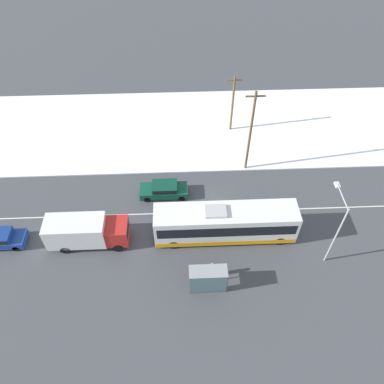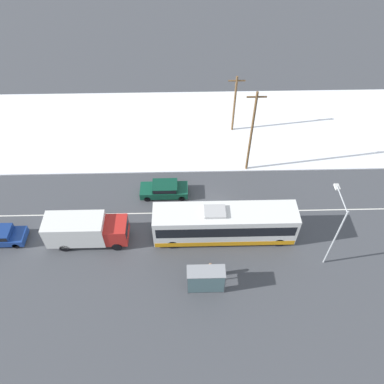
{
  "view_description": "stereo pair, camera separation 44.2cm",
  "coord_description": "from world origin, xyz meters",
  "px_view_note": "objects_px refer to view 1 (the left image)",
  "views": [
    {
      "loc": [
        -3.04,
        -22.36,
        27.66
      ],
      "look_at": [
        -2.03,
        1.35,
        1.4
      ],
      "focal_mm": 35.0,
      "sensor_mm": 36.0,
      "label": 1
    },
    {
      "loc": [
        -2.6,
        -22.38,
        27.66
      ],
      "look_at": [
        -2.03,
        1.35,
        1.4
      ],
      "focal_mm": 35.0,
      "sensor_mm": 36.0,
      "label": 2
    }
  ],
  "objects_px": {
    "city_bus": "(225,223)",
    "box_truck": "(86,231)",
    "streetlamp": "(337,223)",
    "utility_pole_roadside": "(250,132)",
    "sedan_car": "(164,189)",
    "pedestrian_at_stop": "(212,268)",
    "parked_car_near_truck": "(1,238)",
    "utility_pole_snowlot": "(233,103)",
    "bus_shelter": "(208,279)"
  },
  "relations": [
    {
      "from": "box_truck",
      "to": "utility_pole_snowlot",
      "type": "distance_m",
      "value": 21.02
    },
    {
      "from": "city_bus",
      "to": "sedan_car",
      "type": "bearing_deg",
      "value": 136.58
    },
    {
      "from": "pedestrian_at_stop",
      "to": "city_bus",
      "type": "bearing_deg",
      "value": 70.2
    },
    {
      "from": "box_truck",
      "to": "streetlamp",
      "type": "distance_m",
      "value": 20.69
    },
    {
      "from": "sedan_car",
      "to": "bus_shelter",
      "type": "relative_size",
      "value": 1.55
    },
    {
      "from": "streetlamp",
      "to": "utility_pole_snowlot",
      "type": "bearing_deg",
      "value": 109.37
    },
    {
      "from": "streetlamp",
      "to": "box_truck",
      "type": "bearing_deg",
      "value": 174.14
    },
    {
      "from": "pedestrian_at_stop",
      "to": "bus_shelter",
      "type": "distance_m",
      "value": 1.42
    },
    {
      "from": "city_bus",
      "to": "box_truck",
      "type": "bearing_deg",
      "value": -178.92
    },
    {
      "from": "bus_shelter",
      "to": "utility_pole_roadside",
      "type": "relative_size",
      "value": 0.32
    },
    {
      "from": "sedan_car",
      "to": "utility_pole_snowlot",
      "type": "xyz_separation_m",
      "value": [
        7.62,
        9.94,
        2.88
      ]
    },
    {
      "from": "sedan_car",
      "to": "streetlamp",
      "type": "xyz_separation_m",
      "value": [
        13.73,
        -7.43,
        3.6
      ]
    },
    {
      "from": "pedestrian_at_stop",
      "to": "bus_shelter",
      "type": "bearing_deg",
      "value": -108.22
    },
    {
      "from": "city_bus",
      "to": "box_truck",
      "type": "xyz_separation_m",
      "value": [
        -12.07,
        -0.23,
        -0.14
      ]
    },
    {
      "from": "box_truck",
      "to": "pedestrian_at_stop",
      "type": "bearing_deg",
      "value": -19.62
    },
    {
      "from": "sedan_car",
      "to": "streetlamp",
      "type": "height_order",
      "value": "streetlamp"
    },
    {
      "from": "sedan_car",
      "to": "utility_pole_roadside",
      "type": "xyz_separation_m",
      "value": [
        8.49,
        3.41,
        4.07
      ]
    },
    {
      "from": "utility_pole_roadside",
      "to": "utility_pole_snowlot",
      "type": "distance_m",
      "value": 6.7
    },
    {
      "from": "parked_car_near_truck",
      "to": "bus_shelter",
      "type": "height_order",
      "value": "bus_shelter"
    },
    {
      "from": "sedan_car",
      "to": "pedestrian_at_stop",
      "type": "relative_size",
      "value": 2.52
    },
    {
      "from": "pedestrian_at_stop",
      "to": "sedan_car",
      "type": "bearing_deg",
      "value": 113.44
    },
    {
      "from": "box_truck",
      "to": "parked_car_near_truck",
      "type": "bearing_deg",
      "value": 178.71
    },
    {
      "from": "sedan_car",
      "to": "utility_pole_roadside",
      "type": "bearing_deg",
      "value": -158.13
    },
    {
      "from": "bus_shelter",
      "to": "streetlamp",
      "type": "xyz_separation_m",
      "value": [
        10.18,
        2.94,
        2.73
      ]
    },
    {
      "from": "city_bus",
      "to": "utility_pole_roadside",
      "type": "height_order",
      "value": "utility_pole_roadside"
    },
    {
      "from": "sedan_car",
      "to": "pedestrian_at_stop",
      "type": "bearing_deg",
      "value": 113.44
    },
    {
      "from": "box_truck",
      "to": "sedan_car",
      "type": "distance_m",
      "value": 8.58
    },
    {
      "from": "sedan_car",
      "to": "utility_pole_roadside",
      "type": "distance_m",
      "value": 10.02
    },
    {
      "from": "city_bus",
      "to": "streetlamp",
      "type": "bearing_deg",
      "value": -15.55
    },
    {
      "from": "box_truck",
      "to": "pedestrian_at_stop",
      "type": "xyz_separation_m",
      "value": [
        10.62,
        -3.79,
        -0.48
      ]
    },
    {
      "from": "pedestrian_at_stop",
      "to": "streetlamp",
      "type": "height_order",
      "value": "streetlamp"
    },
    {
      "from": "bus_shelter",
      "to": "streetlamp",
      "type": "distance_m",
      "value": 10.95
    },
    {
      "from": "city_bus",
      "to": "parked_car_near_truck",
      "type": "xyz_separation_m",
      "value": [
        -19.61,
        -0.06,
        -0.94
      ]
    },
    {
      "from": "parked_car_near_truck",
      "to": "streetlamp",
      "type": "bearing_deg",
      "value": -4.63
    },
    {
      "from": "sedan_car",
      "to": "bus_shelter",
      "type": "distance_m",
      "value": 10.99
    },
    {
      "from": "pedestrian_at_stop",
      "to": "utility_pole_snowlot",
      "type": "xyz_separation_m",
      "value": [
        3.67,
        19.06,
        2.56
      ]
    },
    {
      "from": "city_bus",
      "to": "bus_shelter",
      "type": "bearing_deg",
      "value": -109.43
    },
    {
      "from": "utility_pole_roadside",
      "to": "streetlamp",
      "type": "bearing_deg",
      "value": -64.22
    },
    {
      "from": "streetlamp",
      "to": "utility_pole_roadside",
      "type": "bearing_deg",
      "value": 115.78
    },
    {
      "from": "streetlamp",
      "to": "utility_pole_snowlot",
      "type": "height_order",
      "value": "utility_pole_snowlot"
    },
    {
      "from": "parked_car_near_truck",
      "to": "utility_pole_roadside",
      "type": "distance_m",
      "value": 24.61
    },
    {
      "from": "utility_pole_snowlot",
      "to": "box_truck",
      "type": "bearing_deg",
      "value": -133.09
    },
    {
      "from": "pedestrian_at_stop",
      "to": "bus_shelter",
      "type": "relative_size",
      "value": 0.62
    },
    {
      "from": "parked_car_near_truck",
      "to": "city_bus",
      "type": "bearing_deg",
      "value": 0.17
    },
    {
      "from": "box_truck",
      "to": "utility_pole_roadside",
      "type": "xyz_separation_m",
      "value": [
        15.16,
        8.74,
        3.27
      ]
    },
    {
      "from": "city_bus",
      "to": "sedan_car",
      "type": "xyz_separation_m",
      "value": [
        -5.4,
        5.11,
        -0.94
      ]
    },
    {
      "from": "parked_car_near_truck",
      "to": "streetlamp",
      "type": "distance_m",
      "value": 28.26
    },
    {
      "from": "box_truck",
      "to": "streetlamp",
      "type": "bearing_deg",
      "value": -5.86
    },
    {
      "from": "streetlamp",
      "to": "utility_pole_snowlot",
      "type": "distance_m",
      "value": 18.42
    },
    {
      "from": "city_bus",
      "to": "parked_car_near_truck",
      "type": "height_order",
      "value": "city_bus"
    }
  ]
}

